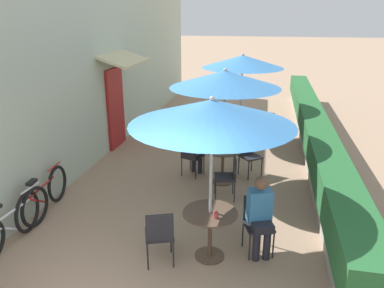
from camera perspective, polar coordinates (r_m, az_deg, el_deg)
The scene contains 22 objects.
cafe_facade_wall at distance 10.58m, azimuth -11.49°, elevation 11.63°, with size 0.98×14.37×4.20m.
planter_hedge at distance 10.20m, azimuth 17.87°, elevation 1.85°, with size 0.60×13.37×1.01m.
patio_table_near at distance 5.53m, azimuth 2.75°, elevation -12.13°, with size 0.79×0.79×0.75m.
patio_umbrella_near at distance 4.88m, azimuth 3.06°, elevation 4.84°, with size 2.20×2.20×2.43m.
cafe_chair_near_left at distance 5.78m, azimuth 9.90°, elevation -11.26°, with size 0.51×0.51×0.87m.
seated_patron_near_left at distance 5.60m, azimuth 10.36°, elevation -10.32°, with size 0.44×0.49×1.25m.
cafe_chair_near_right at distance 5.40m, azimuth -4.97°, elevation -13.36°, with size 0.51×0.51×0.87m.
coffee_cup_near at distance 5.28m, azimuth 3.62°, elevation -10.74°, with size 0.07×0.07×0.09m.
patio_table_mid at distance 7.89m, azimuth 4.71°, elevation -2.21°, with size 0.79×0.79×0.75m.
patio_umbrella_mid at distance 7.45m, azimuth 5.06°, elevation 9.81°, with size 2.20×2.20×2.43m.
cafe_chair_mid_left at distance 8.17m, azimuth -0.14°, elevation -1.59°, with size 0.51×0.51×0.87m.
seated_patron_mid_left at distance 8.20m, azimuth 0.27°, elevation -0.24°, with size 0.44×0.48×1.25m.
cafe_chair_mid_right at distance 7.23m, azimuth 5.64°, elevation -4.55°, with size 0.46×0.46×0.87m.
cafe_chair_mid_back at distance 8.36m, azimuth 8.63°, elevation -1.32°, with size 0.56×0.56×0.87m.
coffee_cup_mid at distance 7.92m, azimuth 5.34°, elevation -0.26°, with size 0.07×0.07×0.09m.
patio_table_far at distance 10.67m, azimuth 7.34°, elevation 3.43°, with size 0.79×0.79×0.75m.
patio_umbrella_far at distance 10.35m, azimuth 7.73°, elevation 12.35°, with size 2.20×2.20×2.43m.
cafe_chair_far_left at distance 10.92m, azimuth 3.64°, elevation 3.76°, with size 0.51×0.51×0.87m.
cafe_chair_far_right at distance 10.49m, azimuth 11.16°, elevation 2.78°, with size 0.51×0.51×0.87m.
coffee_cup_far at distance 10.77m, azimuth 7.49°, elevation 4.92°, with size 0.07×0.07×0.09m.
bicycle_leaning at distance 6.54m, azimuth -25.67°, elevation -10.73°, with size 0.15×1.78×0.80m.
bicycle_second at distance 7.20m, azimuth -21.73°, elevation -7.36°, with size 0.21×1.78×0.80m.
Camera 1 is at (1.54, -2.62, 3.42)m, focal length 35.00 mm.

